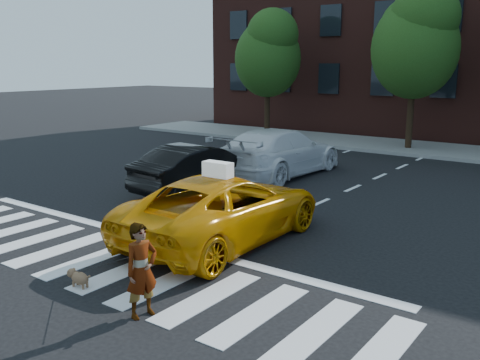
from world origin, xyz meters
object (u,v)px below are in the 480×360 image
object	(u,v)px
tree_left	(268,50)
woman	(142,270)
taxi	(224,208)
black_sedan	(199,168)
dog	(78,277)
white_suv	(279,152)
tree_mid	(416,38)

from	to	relation	value
tree_left	woman	size ratio (longest dim) A/B	4.35
tree_left	woman	xyz separation A→B (m)	(9.57, -18.09, -3.69)
tree_left	woman	world-z (taller)	tree_left
taxi	black_sedan	distance (m)	4.65
tree_left	black_sedan	xyz separation A→B (m)	(4.97, -11.32, -3.72)
tree_left	dog	size ratio (longest dim) A/B	11.78
black_sedan	white_suv	bearing A→B (deg)	-95.20
dog	tree_mid	bearing A→B (deg)	84.39
taxi	black_sedan	size ratio (longest dim) A/B	1.20
tree_mid	taxi	bearing A→B (deg)	-86.58
tree_left	tree_mid	xyz separation A→B (m)	(7.50, -0.00, 0.41)
taxi	dog	size ratio (longest dim) A/B	9.55
tree_mid	dog	xyz separation A→B (m)	(0.37, -18.00, -4.67)
tree_mid	woman	bearing A→B (deg)	-83.46
black_sedan	white_suv	size ratio (longest dim) A/B	0.78
taxi	white_suv	bearing A→B (deg)	-68.39
dog	tree_left	bearing A→B (deg)	106.83
black_sedan	dog	size ratio (longest dim) A/B	7.95
black_sedan	dog	world-z (taller)	black_sedan
tree_left	white_suv	bearing A→B (deg)	-54.38
tree_left	white_suv	distance (m)	10.34
taxi	black_sedan	xyz separation A→B (m)	(-3.40, 3.18, -0.01)
dog	taxi	bearing A→B (deg)	75.12
tree_left	tree_mid	distance (m)	7.51
black_sedan	taxi	bearing A→B (deg)	142.85
tree_mid	white_suv	distance (m)	9.04
black_sedan	woman	size ratio (longest dim) A/B	2.94
black_sedan	woman	bearing A→B (deg)	130.13
tree_mid	dog	world-z (taller)	tree_mid
taxi	tree_mid	bearing A→B (deg)	-87.33
tree_mid	dog	distance (m)	18.60
taxi	woman	size ratio (longest dim) A/B	3.53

